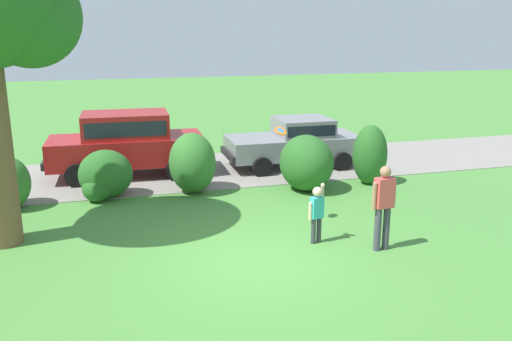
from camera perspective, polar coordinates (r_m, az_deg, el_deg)
name	(u,v)px	position (r m, az deg, el deg)	size (l,w,h in m)	color
ground_plane	(255,261)	(10.49, -0.08, -9.55)	(80.00, 80.00, 0.00)	#478438
driveway_strip	(195,171)	(16.93, -6.47, -0.05)	(28.00, 4.40, 0.02)	gray
shrub_near_tree	(7,185)	(14.60, -24.84, -1.40)	(1.19, 1.16, 1.30)	#33702B
shrub_centre_left	(104,176)	(14.57, -15.74, -0.60)	(1.39, 1.25, 1.28)	#286023
shrub_centre	(192,163)	(14.60, -6.74, 0.81)	(1.25, 1.39, 1.64)	#33702B
shrub_centre_right	(306,163)	(14.79, 5.35, 0.82)	(1.45, 1.69, 1.53)	#286023
shrub_far_end	(370,155)	(15.63, 11.95, 1.65)	(0.98, 0.96, 1.71)	#286023
parked_sedan	(296,140)	(17.33, 4.26, 3.19)	(4.41, 2.12, 1.56)	gray
parked_suv	(126,141)	(16.56, -13.54, 3.08)	(4.75, 2.21, 1.92)	maroon
child_thrower	(317,210)	(11.16, 6.44, -4.17)	(0.42, 0.32, 1.29)	#383842
frisbee	(280,131)	(11.71, 2.60, 4.20)	(0.31, 0.26, 0.22)	orange
adult_onlooker	(384,203)	(10.96, 13.33, -3.39)	(0.53, 0.25, 1.74)	#3F3F4C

